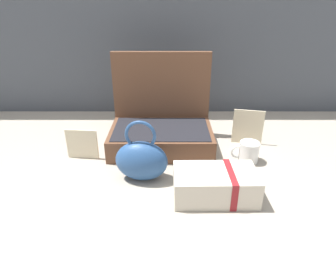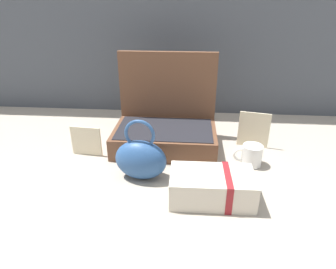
% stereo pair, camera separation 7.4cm
% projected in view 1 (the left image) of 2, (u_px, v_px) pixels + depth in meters
% --- Properties ---
extents(ground_plane, '(6.00, 6.00, 0.00)m').
position_uv_depth(ground_plane, '(174.00, 162.00, 1.14)').
color(ground_plane, '#9E9384').
extents(open_suitcase, '(0.42, 0.29, 0.38)m').
position_uv_depth(open_suitcase, '(162.00, 126.00, 1.25)').
color(open_suitcase, brown).
rests_on(open_suitcase, ground_plane).
extents(teal_pouch_handbag, '(0.19, 0.12, 0.22)m').
position_uv_depth(teal_pouch_handbag, '(143.00, 160.00, 1.01)').
color(teal_pouch_handbag, '#284C7F').
rests_on(teal_pouch_handbag, ground_plane).
extents(cream_toiletry_bag, '(0.26, 0.15, 0.10)m').
position_uv_depth(cream_toiletry_bag, '(217.00, 184.00, 0.93)').
color(cream_toiletry_bag, beige).
rests_on(cream_toiletry_bag, ground_plane).
extents(coffee_mug, '(0.11, 0.08, 0.08)m').
position_uv_depth(coffee_mug, '(249.00, 152.00, 1.13)').
color(coffee_mug, white).
rests_on(coffee_mug, ground_plane).
extents(info_card_left, '(0.13, 0.02, 0.12)m').
position_uv_depth(info_card_left, '(83.00, 144.00, 1.15)').
color(info_card_left, beige).
rests_on(info_card_left, ground_plane).
extents(poster_card_right, '(0.13, 0.03, 0.15)m').
position_uv_depth(poster_card_right, '(249.00, 127.00, 1.26)').
color(poster_card_right, beige).
rests_on(poster_card_right, ground_plane).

